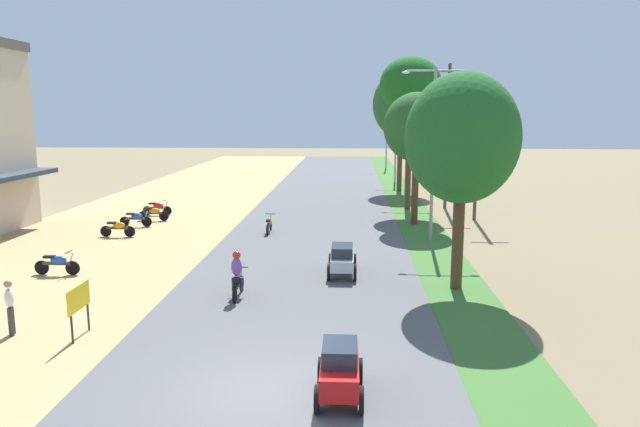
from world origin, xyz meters
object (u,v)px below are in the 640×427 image
streetlamp_near (433,144)px  streetlamp_far (396,136)px  median_tree_nearest (462,139)px  utility_pole_far (478,145)px  street_signboard (79,301)px  streetlamp_mid (407,139)px  median_tree_second (417,128)px  parked_motorbike_third (136,218)px  parked_motorbike_second (118,227)px  median_tree_third (411,86)px  pedestrian_on_shoulder (10,304)px  motorbike_foreground_rider (238,276)px  parked_motorbike_fifth (158,207)px  car_hatchback_red (340,368)px  parked_motorbike_fourth (154,212)px  motorbike_ahead_second (269,223)px  utility_pole_near (447,134)px  streetlamp_farthest (387,126)px  parked_motorbike_nearest (57,263)px  median_tree_fourth (401,105)px  car_sedan_silver (342,258)px

streetlamp_near → streetlamp_far: 23.75m
median_tree_nearest → utility_pole_far: size_ratio=0.90×
street_signboard → streetlamp_mid: 29.13m
streetlamp_far → median_tree_second: bearing=-91.0°
parked_motorbike_third → streetlamp_near: 16.61m
streetlamp_far → parked_motorbike_second: bearing=-123.7°
parked_motorbike_second → median_tree_third: size_ratio=0.18×
pedestrian_on_shoulder → streetlamp_near: size_ratio=0.19×
street_signboard → motorbike_foreground_rider: size_ratio=0.83×
median_tree_nearest → parked_motorbike_third: bearing=146.1°
parked_motorbike_fifth → median_tree_third: (15.60, 3.10, 7.40)m
parked_motorbike_third → streetlamp_far: streetlamp_far is taller
car_hatchback_red → streetlamp_far: bearing=84.0°
parked_motorbike_fourth → motorbike_ahead_second: (7.22, -3.11, 0.02)m
utility_pole_near → utility_pole_far: size_ratio=1.10×
parked_motorbike_second → utility_pole_near: size_ratio=0.19×
parked_motorbike_second → median_tree_nearest: (15.65, -7.90, 4.87)m
median_tree_third → motorbike_ahead_second: bearing=-134.7°
streetlamp_farthest → car_hatchback_red: streetlamp_farthest is taller
car_hatchback_red → motorbike_foreground_rider: motorbike_foreground_rider is taller
parked_motorbike_second → parked_motorbike_nearest: bearing=-86.7°
car_hatchback_red → streetlamp_near: bearing=75.6°
parked_motorbike_second → street_signboard: bearing=-72.2°
pedestrian_on_shoulder → car_hatchback_red: (9.42, -3.20, -0.22)m
parked_motorbike_fifth → utility_pole_far: (19.24, -0.21, 3.90)m
streetlamp_near → motorbike_ahead_second: 9.36m
utility_pole_far → motorbike_foreground_rider: bearing=-125.8°
motorbike_foreground_rider → parked_motorbike_fourth: bearing=118.8°
parked_motorbike_fourth → motorbike_foreground_rider: 15.87m
median_tree_fourth → streetlamp_far: 6.07m
parked_motorbike_nearest → parked_motorbike_fifth: (-0.47, 13.27, 0.00)m
pedestrian_on_shoulder → median_tree_fourth: size_ratio=0.17×
parked_motorbike_nearest → streetlamp_mid: (15.36, 20.38, 3.88)m
pedestrian_on_shoulder → median_tree_nearest: size_ratio=0.21×
parked_motorbike_second → motorbike_ahead_second: 7.67m
parked_motorbike_second → streetlamp_far: size_ratio=0.25×
streetlamp_near → median_tree_third: bearing=91.4°
median_tree_third → car_sedan_silver: 17.87m
parked_motorbike_fifth → streetlamp_farthest: size_ratio=0.22×
parked_motorbike_second → streetlamp_farthest: (15.77, 37.16, 4.24)m
pedestrian_on_shoulder → streetlamp_far: bearing=69.7°
motorbike_ahead_second → parked_motorbike_fourth: bearing=156.7°
median_tree_fourth → utility_pole_far: size_ratio=1.11×
median_tree_third → streetlamp_farthest: size_ratio=1.18×
median_tree_second → streetlamp_farthest: bearing=89.4°
streetlamp_near → utility_pole_near: size_ratio=0.89×
median_tree_second → utility_pole_far: 4.27m
street_signboard → utility_pole_near: 27.44m
median_tree_third → motorbike_ahead_second: (-7.98, -8.06, -7.38)m
streetlamp_near → utility_pole_far: bearing=60.9°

